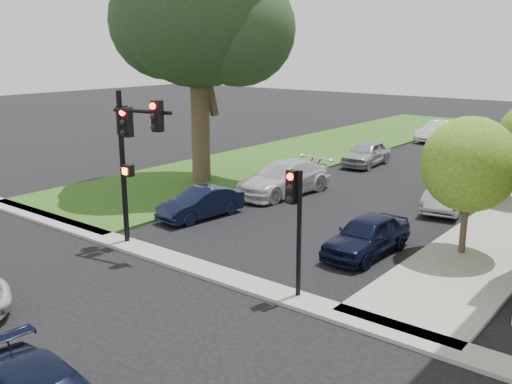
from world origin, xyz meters
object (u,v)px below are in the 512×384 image
Objects in this scene: car_parked_9 at (440,131)px; car_parked_1 at (447,193)px; traffic_signal_secondary at (295,210)px; eucalyptus at (197,3)px; car_parked_7 at (366,153)px; car_parked_2 at (468,179)px; car_parked_0 at (367,235)px; small_tree_a at (470,165)px; car_parked_6 at (284,178)px; car_parked_5 at (201,203)px; traffic_signal_main at (130,141)px.

car_parked_1 is at bearing -58.23° from car_parked_9.
car_parked_1 is (0.02, 11.80, -1.91)m from traffic_signal_secondary.
eucalyptus is 3.09× the size of car_parked_7.
car_parked_2 is 1.30× the size of car_parked_7.
eucalyptus reaches higher than traffic_signal_secondary.
car_parked_0 is 0.94× the size of car_parked_7.
small_tree_a reaches higher than car_parked_9.
car_parked_9 is (-7.24, 29.83, -1.85)m from traffic_signal_secondary.
car_parked_1 is 0.79× the size of car_parked_6.
car_parked_0 is 1.05× the size of car_parked_5.
car_parked_5 is at bearing -80.91° from car_parked_9.
car_parked_6 reaches higher than car_parked_1.
car_parked_2 reaches higher than car_parked_7.
car_parked_9 is (-0.25, 29.78, -3.06)m from traffic_signal_main.
car_parked_6 is (4.83, 0.78, -8.29)m from eucalyptus.
car_parked_9 is (-7.26, 18.02, 0.06)m from car_parked_1.
car_parked_1 is at bearing 91.29° from car_parked_0.
car_parked_6 is at bearing 91.16° from traffic_signal_main.
car_parked_1 is (12.04, 3.12, -8.37)m from eucalyptus.
car_parked_0 is 7.53m from car_parked_5.
car_parked_6 is at bearing -153.30° from car_parked_2.
small_tree_a is (14.59, -2.24, -5.89)m from eucalyptus.
traffic_signal_secondary is 8.82m from car_parked_5.
car_parked_2 is at bearing 65.44° from traffic_signal_main.
car_parked_9 is (0.33, 25.76, 0.14)m from car_parked_5.
car_parked_1 is at bearing 89.88° from traffic_signal_secondary.
traffic_signal_secondary is at bearing -0.36° from traffic_signal_main.
traffic_signal_main reaches higher than small_tree_a.
traffic_signal_secondary reaches higher than car_parked_2.
car_parked_6 is (-7.20, -2.35, 0.08)m from car_parked_1.
traffic_signal_secondary is 0.97× the size of car_parked_5.
eucalyptus is 2.76× the size of small_tree_a.
traffic_signal_secondary is (6.99, -0.04, -1.21)m from traffic_signal_main.
car_parked_0 is at bearing -101.09° from car_parked_2.
car_parked_1 is 0.92× the size of car_parked_9.
traffic_signal_secondary is 0.80× the size of car_parked_9.
car_parked_0 is (11.96, -4.22, -8.40)m from eucalyptus.
small_tree_a is 1.25× the size of car_parked_5.
eucalyptus is 15.21m from car_parked_0.
traffic_signal_main is at bearing -59.80° from eucalyptus.
car_parked_2 is at bearing -54.60° from car_parked_9.
car_parked_2 reaches higher than car_parked_9.
car_parked_5 is 0.70× the size of car_parked_6.
eucalyptus is 2.38× the size of car_parked_2.
car_parked_6 is (0.39, 5.39, 0.17)m from car_parked_5.
car_parked_0 is 0.93× the size of car_parked_1.
traffic_signal_secondary is 4.86m from car_parked_0.
car_parked_0 is at bearing -101.86° from car_parked_1.
small_tree_a is at bearing -75.83° from car_parked_1.
traffic_signal_secondary reaches higher than car_parked_5.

